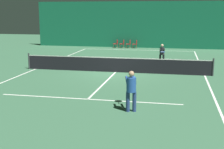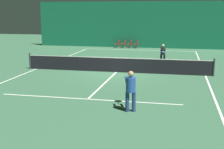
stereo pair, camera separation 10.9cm
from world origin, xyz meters
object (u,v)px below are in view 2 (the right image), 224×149
Objects in this scene: player_near at (131,88)px; courtside_chair_1 at (124,43)px; courtside_chair_3 at (137,44)px; courtside_chair_2 at (130,43)px; tennis_net at (116,64)px; courtside_chair_0 at (118,43)px; player_far at (163,53)px.

courtside_chair_1 is (-3.98, 21.23, -0.45)m from player_near.
courtside_chair_3 is (1.38, 0.00, 0.00)m from courtside_chair_1.
courtside_chair_2 is at bearing 90.00° from courtside_chair_1.
courtside_chair_0 is at bearing 100.74° from tennis_net.
tennis_net is 7.99× the size of player_far.
courtside_chair_0 and courtside_chair_3 have the same top height.
tennis_net is 13.60m from courtside_chair_2.
player_far is 1.79× the size of courtside_chair_3.
player_near is at bearing -8.39° from player_far.
player_far reaches higher than tennis_net.
courtside_chair_1 is 1.00× the size of courtside_chair_3.
courtside_chair_3 is (-2.60, 21.23, -0.45)m from player_near.
tennis_net is at bearing 2.10° from courtside_chair_3.
player_far is 10.84m from courtside_chair_2.
courtside_chair_2 is 1.00× the size of courtside_chair_3.
player_near is (2.10, -7.68, 0.42)m from tennis_net.
player_far reaches higher than courtside_chair_1.
courtside_chair_3 is at bearing 90.00° from courtside_chair_0.
tennis_net is 13.79m from courtside_chair_0.
player_far is at bearing 21.31° from courtside_chair_2.
courtside_chair_2 is at bearing -163.74° from player_far.
player_far is 1.79× the size of courtside_chair_0.
courtside_chair_1 is 1.00× the size of courtside_chair_2.
player_near reaches higher than courtside_chair_0.
courtside_chair_1 is at bearing -3.58° from player_near.
player_far is 11.41m from courtside_chair_0.
courtside_chair_1 and courtside_chair_2 have the same top height.
courtside_chair_0 is (-5.32, 10.09, -0.39)m from player_far.
tennis_net is at bearing 1.09° from player_near.
tennis_net is 13.67m from courtside_chair_1.
tennis_net reaches higher than courtside_chair_1.
courtside_chair_2 is at bearing 90.00° from courtside_chair_0.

